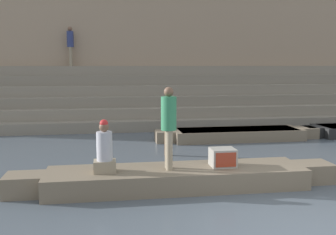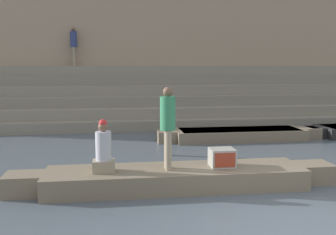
{
  "view_description": "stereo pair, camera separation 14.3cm",
  "coord_description": "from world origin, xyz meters",
  "px_view_note": "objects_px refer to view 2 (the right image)",
  "views": [
    {
      "loc": [
        -3.13,
        -5.41,
        2.54
      ],
      "look_at": [
        -1.73,
        3.58,
        1.32
      ],
      "focal_mm": 42.0,
      "sensor_mm": 36.0,
      "label": 1
    },
    {
      "loc": [
        -2.99,
        -5.43,
        2.54
      ],
      "look_at": [
        -1.73,
        3.58,
        1.32
      ],
      "focal_mm": 42.0,
      "sensor_mm": 36.0,
      "label": 2
    }
  ],
  "objects_px": {
    "rowboat_main": "(176,177)",
    "mooring_post": "(168,134)",
    "person_standing": "(168,122)",
    "moored_boat_shore": "(240,134)",
    "tv_set": "(222,158)",
    "person_rowing": "(104,151)",
    "person_on_steps": "(74,43)"
  },
  "relations": [
    {
      "from": "person_standing",
      "to": "person_on_steps",
      "type": "height_order",
      "value": "person_on_steps"
    },
    {
      "from": "tv_set",
      "to": "mooring_post",
      "type": "xyz_separation_m",
      "value": [
        -0.74,
        2.94,
        -0.01
      ]
    },
    {
      "from": "rowboat_main",
      "to": "person_on_steps",
      "type": "distance_m",
      "value": 10.93
    },
    {
      "from": "rowboat_main",
      "to": "person_rowing",
      "type": "xyz_separation_m",
      "value": [
        -1.47,
        -0.06,
        0.63
      ]
    },
    {
      "from": "rowboat_main",
      "to": "person_standing",
      "type": "bearing_deg",
      "value": -163.63
    },
    {
      "from": "rowboat_main",
      "to": "moored_boat_shore",
      "type": "bearing_deg",
      "value": 61.97
    },
    {
      "from": "rowboat_main",
      "to": "tv_set",
      "type": "distance_m",
      "value": 1.06
    },
    {
      "from": "person_standing",
      "to": "mooring_post",
      "type": "xyz_separation_m",
      "value": [
        0.42,
        3.0,
        -0.8
      ]
    },
    {
      "from": "person_on_steps",
      "to": "mooring_post",
      "type": "bearing_deg",
      "value": 112.77
    },
    {
      "from": "person_standing",
      "to": "moored_boat_shore",
      "type": "height_order",
      "value": "person_standing"
    },
    {
      "from": "rowboat_main",
      "to": "person_standing",
      "type": "height_order",
      "value": "person_standing"
    },
    {
      "from": "person_standing",
      "to": "moored_boat_shore",
      "type": "relative_size",
      "value": 0.3
    },
    {
      "from": "person_rowing",
      "to": "person_on_steps",
      "type": "bearing_deg",
      "value": 94.13
    },
    {
      "from": "person_standing",
      "to": "person_on_steps",
      "type": "bearing_deg",
      "value": 121.36
    },
    {
      "from": "person_standing",
      "to": "mooring_post",
      "type": "distance_m",
      "value": 3.13
    },
    {
      "from": "mooring_post",
      "to": "rowboat_main",
      "type": "bearing_deg",
      "value": -94.66
    },
    {
      "from": "person_standing",
      "to": "tv_set",
      "type": "distance_m",
      "value": 1.4
    },
    {
      "from": "person_standing",
      "to": "person_rowing",
      "type": "distance_m",
      "value": 1.4
    },
    {
      "from": "tv_set",
      "to": "mooring_post",
      "type": "distance_m",
      "value": 3.03
    },
    {
      "from": "tv_set",
      "to": "person_on_steps",
      "type": "distance_m",
      "value": 11.11
    },
    {
      "from": "rowboat_main",
      "to": "mooring_post",
      "type": "relative_size",
      "value": 5.69
    },
    {
      "from": "person_rowing",
      "to": "person_standing",
      "type": "bearing_deg",
      "value": -3.17
    },
    {
      "from": "rowboat_main",
      "to": "moored_boat_shore",
      "type": "distance_m",
      "value": 5.74
    },
    {
      "from": "mooring_post",
      "to": "moored_boat_shore",
      "type": "bearing_deg",
      "value": 35.38
    },
    {
      "from": "person_on_steps",
      "to": "moored_boat_shore",
      "type": "bearing_deg",
      "value": 137.75
    },
    {
      "from": "tv_set",
      "to": "mooring_post",
      "type": "bearing_deg",
      "value": 97.97
    },
    {
      "from": "person_on_steps",
      "to": "tv_set",
      "type": "bearing_deg",
      "value": 109.95
    },
    {
      "from": "mooring_post",
      "to": "person_on_steps",
      "type": "height_order",
      "value": "person_on_steps"
    },
    {
      "from": "mooring_post",
      "to": "person_rowing",
      "type": "bearing_deg",
      "value": -119.55
    },
    {
      "from": "moored_boat_shore",
      "to": "person_on_steps",
      "type": "relative_size",
      "value": 3.33
    },
    {
      "from": "person_standing",
      "to": "person_on_steps",
      "type": "distance_m",
      "value": 10.63
    },
    {
      "from": "person_standing",
      "to": "mooring_post",
      "type": "height_order",
      "value": "person_standing"
    }
  ]
}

